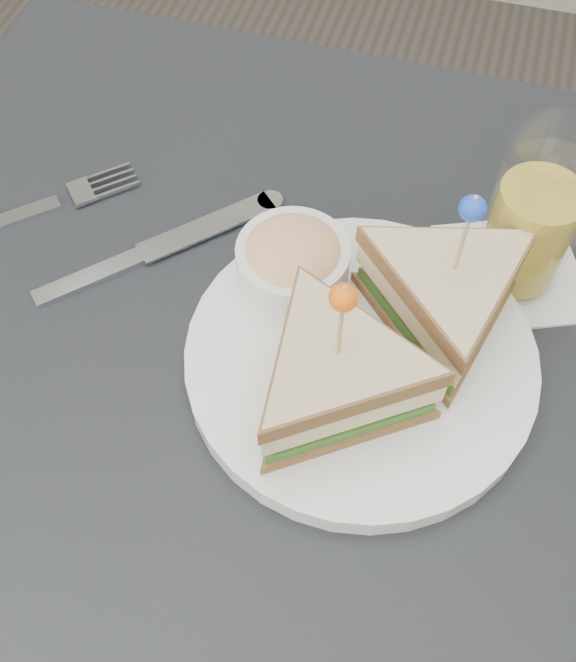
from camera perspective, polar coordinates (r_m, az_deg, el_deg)
The scene contains 6 objects.
ground_plane at distance 1.27m, azimuth -0.59°, elevation -20.27°, with size 3.50×3.50×0.00m, color #3F3833.
table at distance 0.63m, azimuth -1.13°, elevation -6.73°, with size 0.80×0.80×0.75m.
plate_meal at distance 0.54m, azimuth 6.69°, elevation -0.13°, with size 0.30×0.30×0.16m.
cutlery_fork at distance 0.70m, azimuth -18.84°, elevation 8.96°, with size 0.17×0.16×0.01m.
cutlery_knife at distance 0.64m, azimuth -10.47°, elevation 6.13°, with size 0.18×0.18×0.01m.
drink_set at distance 0.60m, azimuth 18.38°, elevation 8.02°, with size 0.15×0.15×0.15m.
Camera 1 is at (0.09, -0.27, 1.24)m, focal length 40.00 mm.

